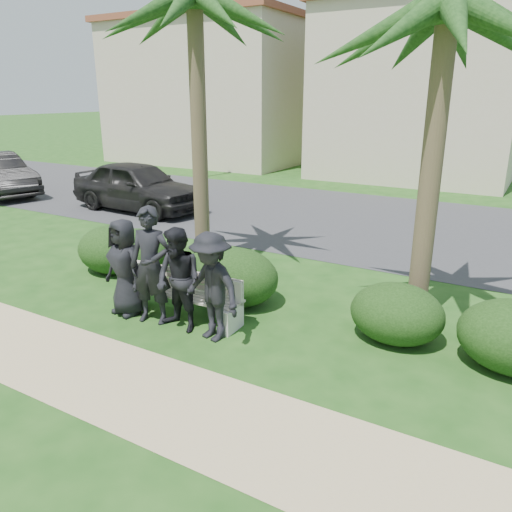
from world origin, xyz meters
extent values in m
plane|color=#1B4513|center=(0.00, 0.00, 0.00)|extent=(160.00, 160.00, 0.00)
cube|color=tan|center=(0.00, -1.80, 0.00)|extent=(30.00, 1.60, 0.01)
cube|color=#2D2D30|center=(0.00, 8.00, 0.00)|extent=(160.00, 8.00, 0.01)
cube|color=beige|center=(-12.00, 18.00, 3.50)|extent=(10.00, 8.00, 7.00)
cube|color=brown|center=(-12.00, 18.00, 7.15)|extent=(10.40, 8.40, 0.30)
cube|color=beige|center=(-1.00, 18.00, 3.50)|extent=(8.00, 8.00, 7.00)
cube|color=brown|center=(-1.00, 18.00, 7.15)|extent=(8.40, 8.40, 0.30)
cylinder|color=black|center=(-9.00, 12.00, 2.00)|extent=(0.12, 0.12, 4.00)
sphere|color=white|center=(-9.00, 12.00, 4.11)|extent=(0.36, 0.36, 0.36)
cube|color=#A69A8B|center=(-0.63, 0.13, 0.40)|extent=(2.16, 0.57, 0.04)
cube|color=#A69A8B|center=(-0.63, 0.34, 0.62)|extent=(2.14, 0.12, 0.25)
cube|color=beige|center=(-1.62, 0.13, 0.20)|extent=(0.16, 0.50, 0.39)
cube|color=beige|center=(0.37, 0.13, 0.20)|extent=(0.16, 0.50, 0.39)
imported|color=black|center=(-1.50, -0.16, 0.81)|extent=(0.87, 0.63, 1.63)
imported|color=black|center=(-0.91, -0.18, 0.95)|extent=(0.79, 0.62, 1.90)
imported|color=black|center=(-0.35, -0.20, 0.82)|extent=(0.89, 0.74, 1.63)
imported|color=black|center=(0.26, -0.20, 0.83)|extent=(1.18, 0.84, 1.66)
ellipsoid|color=black|center=(-3.26, 1.25, 0.50)|extent=(1.52, 1.26, 0.99)
ellipsoid|color=black|center=(-2.80, 1.47, 0.47)|extent=(1.43, 1.18, 0.93)
ellipsoid|color=black|center=(-1.54, 1.66, 0.34)|extent=(1.03, 0.85, 0.67)
ellipsoid|color=black|center=(-0.18, 1.13, 0.51)|extent=(1.57, 1.29, 1.02)
ellipsoid|color=black|center=(2.65, 1.15, 0.45)|extent=(1.39, 1.15, 0.91)
cylinder|color=brown|center=(-1.93, 2.56, 2.63)|extent=(0.32, 0.32, 5.27)
cylinder|color=brown|center=(2.74, 2.05, 2.34)|extent=(0.32, 0.32, 4.67)
imported|color=black|center=(-6.80, 5.81, 0.77)|extent=(4.63, 2.06, 1.55)
camera|label=1|loc=(4.26, -5.75, 3.53)|focal=35.00mm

